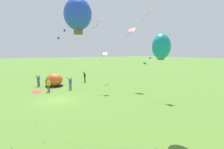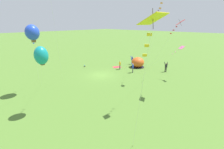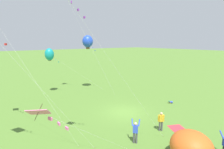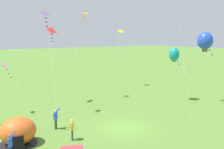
# 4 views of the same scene
# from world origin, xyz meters

# --- Properties ---
(ground_plane) EXTENTS (300.00, 300.00, 0.00)m
(ground_plane) POSITION_xyz_m (0.00, 0.00, 0.00)
(ground_plane) COLOR #517A2D
(popup_tent) EXTENTS (2.81, 2.81, 2.10)m
(popup_tent) POSITION_xyz_m (-8.71, 1.84, 1.00)
(popup_tent) COLOR #D8591E
(popup_tent) RESTS_ON ground
(picnic_blanket) EXTENTS (2.09, 1.89, 0.01)m
(picnic_blanket) POSITION_xyz_m (-5.81, -1.35, 0.01)
(picnic_blanket) COLOR #CC333D
(picnic_blanket) RESTS_ON ground
(person_flying_kite) EXTENTS (0.62, 0.72, 1.89)m
(person_flying_kite) POSITION_xyz_m (-9.86, -0.40, 1.00)
(person_flying_kite) COLOR black
(person_flying_kite) RESTS_ON ground
(person_center_field) EXTENTS (0.41, 0.51, 1.72)m
(person_center_field) POSITION_xyz_m (-5.00, 0.13, 0.96)
(person_center_field) COLOR #4C4C51
(person_center_field) RESTS_ON ground
(person_watching_sky) EXTENTS (0.71, 0.69, 1.89)m
(person_watching_sky) POSITION_xyz_m (-5.03, 3.25, 1.00)
(person_watching_sky) COLOR #4C4C51
(person_watching_sky) RESTS_ON ground
(person_strolling) EXTENTS (0.71, 0.69, 1.89)m
(person_strolling) POSITION_xyz_m (-9.67, 7.54, 1.00)
(person_strolling) COLOR black
(person_strolling) RESTS_ON ground
(kite_purple) EXTENTS (2.40, 7.68, 10.69)m
(kite_purple) POSITION_xyz_m (-3.91, 7.52, 9.86)
(kite_purple) COLOR silver
(kite_purple) RESTS_ON ground
(kite_blue) EXTENTS (1.97, 4.63, 8.64)m
(kite_blue) POSITION_xyz_m (9.99, -1.10, 7.71)
(kite_blue) COLOR silver
(kite_blue) RESTS_ON ground
(kite_teal) EXTENTS (2.94, 8.18, 6.78)m
(kite_teal) POSITION_xyz_m (11.46, 4.29, 5.90)
(kite_teal) COLOR silver
(kite_teal) RESTS_ON ground
(kite_red) EXTENTS (2.89, 6.45, 9.26)m
(kite_red) POSITION_xyz_m (-1.58, 11.74, 8.62)
(kite_red) COLOR silver
(kite_red) RESTS_ON ground
(kite_orange) EXTENTS (6.25, 5.18, 11.29)m
(kite_orange) POSITION_xyz_m (2.65, 11.48, 10.49)
(kite_orange) COLOR silver
(kite_orange) RESTS_ON ground
(kite_pink) EXTENTS (2.27, 6.95, 5.48)m
(kite_pink) POSITION_xyz_m (-7.31, 10.28, 4.93)
(kite_pink) COLOR silver
(kite_pink) RESTS_ON ground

